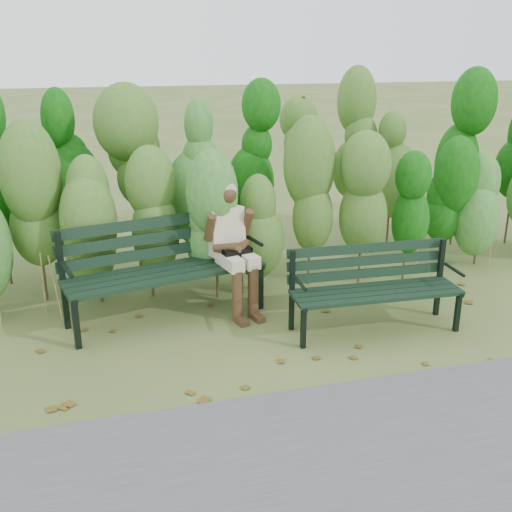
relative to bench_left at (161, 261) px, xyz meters
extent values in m
plane|color=#4B5B29|center=(0.88, -0.86, -0.60)|extent=(80.00, 80.00, 0.00)
cube|color=#474749|center=(0.88, -3.06, -0.60)|extent=(60.00, 2.50, 0.01)
cylinder|color=#47381E|center=(-1.26, 0.44, -0.20)|extent=(0.03, 0.03, 0.80)
ellipsoid|color=#3E6E25|center=(-1.26, 0.44, 0.44)|extent=(0.64, 0.64, 1.44)
cylinder|color=#47381E|center=(-0.65, 0.44, -0.20)|extent=(0.03, 0.03, 0.80)
ellipsoid|color=#3E6E25|center=(-0.65, 0.44, 0.44)|extent=(0.64, 0.64, 1.44)
cylinder|color=#47381E|center=(-0.04, 0.44, -0.20)|extent=(0.03, 0.03, 0.80)
ellipsoid|color=#3E6E25|center=(-0.04, 0.44, 0.44)|extent=(0.64, 0.64, 1.44)
cylinder|color=#47381E|center=(0.58, 0.44, -0.20)|extent=(0.03, 0.03, 0.80)
ellipsoid|color=#3E6E25|center=(0.58, 0.44, 0.44)|extent=(0.64, 0.64, 1.44)
cylinder|color=#47381E|center=(1.19, 0.44, -0.20)|extent=(0.03, 0.03, 0.80)
ellipsoid|color=#3E6E25|center=(1.19, 0.44, 0.44)|extent=(0.64, 0.64, 1.44)
cylinder|color=#47381E|center=(1.80, 0.44, -0.20)|extent=(0.03, 0.03, 0.80)
ellipsoid|color=#3E6E25|center=(1.80, 0.44, 0.44)|extent=(0.64, 0.64, 1.44)
cylinder|color=#47381E|center=(2.41, 0.44, -0.20)|extent=(0.03, 0.03, 0.80)
ellipsoid|color=#3E6E25|center=(2.41, 0.44, 0.44)|extent=(0.64, 0.64, 1.44)
cylinder|color=#47381E|center=(3.02, 0.44, -0.20)|extent=(0.03, 0.03, 0.80)
ellipsoid|color=#3E6E25|center=(3.02, 0.44, 0.44)|extent=(0.64, 0.64, 1.44)
cylinder|color=#47381E|center=(3.63, 0.44, -0.20)|extent=(0.03, 0.03, 0.80)
ellipsoid|color=#3E6E25|center=(3.63, 0.44, 0.44)|extent=(0.64, 0.64, 1.44)
cylinder|color=#47381E|center=(4.25, 0.44, -0.20)|extent=(0.03, 0.03, 0.80)
ellipsoid|color=#3E6E25|center=(4.25, 0.44, 0.44)|extent=(0.64, 0.64, 1.44)
cylinder|color=#47381E|center=(-1.04, 1.44, -0.05)|extent=(0.04, 0.04, 1.10)
ellipsoid|color=#0E490D|center=(-1.04, 1.44, 0.83)|extent=(0.70, 0.70, 1.98)
cylinder|color=#47381E|center=(-0.27, 1.44, -0.05)|extent=(0.04, 0.04, 1.10)
ellipsoid|color=#0E490D|center=(-0.27, 1.44, 0.83)|extent=(0.70, 0.70, 1.98)
cylinder|color=#47381E|center=(0.50, 1.44, -0.05)|extent=(0.04, 0.04, 1.10)
ellipsoid|color=#0E490D|center=(0.50, 1.44, 0.83)|extent=(0.70, 0.70, 1.98)
cylinder|color=#47381E|center=(1.26, 1.44, -0.05)|extent=(0.04, 0.04, 1.10)
ellipsoid|color=#0E490D|center=(1.26, 1.44, 0.83)|extent=(0.70, 0.70, 1.98)
cylinder|color=#47381E|center=(2.03, 1.44, -0.05)|extent=(0.04, 0.04, 1.10)
ellipsoid|color=#0E490D|center=(2.03, 1.44, 0.83)|extent=(0.70, 0.70, 1.98)
cylinder|color=#47381E|center=(2.80, 1.44, -0.05)|extent=(0.04, 0.04, 1.10)
ellipsoid|color=#0E490D|center=(2.80, 1.44, 0.83)|extent=(0.70, 0.70, 1.98)
cylinder|color=#47381E|center=(3.57, 1.44, -0.05)|extent=(0.04, 0.04, 1.10)
ellipsoid|color=#0E490D|center=(3.57, 1.44, 0.83)|extent=(0.70, 0.70, 1.98)
cylinder|color=#47381E|center=(4.34, 1.44, -0.05)|extent=(0.04, 0.04, 1.10)
ellipsoid|color=#0E490D|center=(4.34, 1.44, 0.83)|extent=(0.70, 0.70, 1.98)
cylinder|color=#47381E|center=(5.10, 1.44, -0.05)|extent=(0.04, 0.04, 1.10)
ellipsoid|color=#0E490D|center=(5.10, 1.44, 0.83)|extent=(0.70, 0.70, 1.98)
cube|color=brown|center=(-0.26, -0.28, -0.60)|extent=(0.10, 0.11, 0.01)
cube|color=brown|center=(-0.17, -0.37, -0.60)|extent=(0.10, 0.08, 0.01)
cube|color=brown|center=(2.84, -0.34, -0.60)|extent=(0.11, 0.11, 0.01)
cube|color=brown|center=(3.20, -1.25, -0.60)|extent=(0.11, 0.10, 0.01)
cube|color=brown|center=(-0.46, -1.90, -0.60)|extent=(0.07, 0.09, 0.01)
cube|color=brown|center=(-0.56, -1.07, -0.60)|extent=(0.11, 0.09, 0.01)
cube|color=brown|center=(1.86, -1.67, -0.60)|extent=(0.11, 0.11, 0.01)
cube|color=brown|center=(0.08, -0.81, -0.60)|extent=(0.11, 0.11, 0.01)
cube|color=brown|center=(2.80, -1.89, -0.60)|extent=(0.10, 0.11, 0.01)
cube|color=brown|center=(1.06, -1.19, -0.60)|extent=(0.11, 0.11, 0.01)
cube|color=brown|center=(-0.40, -0.59, -0.60)|extent=(0.11, 0.11, 0.01)
cube|color=brown|center=(1.26, -1.93, -0.60)|extent=(0.11, 0.11, 0.01)
cube|color=brown|center=(1.92, -0.06, -0.60)|extent=(0.11, 0.11, 0.01)
cube|color=brown|center=(-0.07, -1.48, -0.60)|extent=(0.10, 0.09, 0.01)
cube|color=brown|center=(3.86, -0.27, -0.60)|extent=(0.10, 0.08, 0.01)
cube|color=brown|center=(2.42, 0.04, -0.60)|extent=(0.11, 0.11, 0.01)
cube|color=brown|center=(-1.46, -1.07, -0.60)|extent=(0.11, 0.11, 0.01)
cube|color=brown|center=(1.74, -0.89, -0.60)|extent=(0.10, 0.11, 0.01)
cube|color=brown|center=(1.09, -0.37, -0.60)|extent=(0.10, 0.09, 0.01)
cube|color=brown|center=(0.52, -0.61, -0.60)|extent=(0.11, 0.11, 0.01)
cube|color=brown|center=(-1.20, -1.23, -0.60)|extent=(0.11, 0.11, 0.01)
cube|color=brown|center=(1.54, 0.11, -0.60)|extent=(0.11, 0.11, 0.01)
cube|color=brown|center=(-0.22, -1.09, -0.60)|extent=(0.07, 0.09, 0.01)
cube|color=brown|center=(0.46, -1.19, -0.60)|extent=(0.11, 0.10, 0.01)
cube|color=black|center=(0.08, -0.33, -0.09)|extent=(2.02, 0.58, 0.05)
cube|color=black|center=(0.04, -0.19, -0.09)|extent=(2.02, 0.58, 0.05)
cube|color=black|center=(0.01, -0.05, -0.09)|extent=(2.02, 0.58, 0.05)
cube|color=black|center=(-0.02, 0.09, -0.09)|extent=(2.02, 0.58, 0.05)
cube|color=black|center=(-0.04, 0.19, 0.03)|extent=(2.01, 0.52, 0.12)
cube|color=black|center=(-0.05, 0.21, 0.19)|extent=(2.01, 0.52, 0.12)
cube|color=black|center=(-0.05, 0.22, 0.35)|extent=(2.01, 0.52, 0.12)
cube|color=black|center=(-0.87, -0.56, -0.35)|extent=(0.07, 0.07, 0.51)
cube|color=black|center=(-0.98, -0.08, -0.09)|extent=(0.07, 0.07, 1.02)
cube|color=black|center=(-0.93, -0.34, -0.11)|extent=(0.18, 0.57, 0.05)
cylinder|color=black|center=(-0.91, -0.39, 0.14)|extent=(0.13, 0.42, 0.04)
cube|color=black|center=(1.03, -0.13, -0.35)|extent=(0.07, 0.07, 0.51)
cube|color=black|center=(0.92, 0.35, -0.09)|extent=(0.07, 0.07, 1.02)
cube|color=black|center=(0.98, 0.10, -0.11)|extent=(0.18, 0.57, 0.05)
cylinder|color=black|center=(0.99, 0.04, 0.14)|extent=(0.13, 0.42, 0.04)
cube|color=black|center=(1.98, -1.13, -0.18)|extent=(1.68, 0.17, 0.04)
cube|color=black|center=(1.99, -1.01, -0.18)|extent=(1.68, 0.17, 0.04)
cube|color=black|center=(1.99, -0.90, -0.18)|extent=(1.68, 0.17, 0.04)
cube|color=black|center=(2.00, -0.78, -0.18)|extent=(1.68, 0.17, 0.04)
cube|color=black|center=(2.00, -0.69, -0.08)|extent=(1.68, 0.12, 0.10)
cube|color=black|center=(2.00, -0.68, 0.05)|extent=(1.68, 0.12, 0.10)
cube|color=black|center=(2.00, -0.67, 0.18)|extent=(1.68, 0.12, 0.10)
cube|color=black|center=(1.18, -1.11, -0.39)|extent=(0.05, 0.05, 0.42)
cube|color=black|center=(1.20, -0.71, -0.18)|extent=(0.05, 0.05, 0.84)
cube|color=black|center=(1.19, -0.92, -0.20)|extent=(0.07, 0.47, 0.04)
cylinder|color=black|center=(1.19, -0.97, 0.00)|extent=(0.05, 0.35, 0.03)
cube|color=black|center=(2.78, -1.17, -0.39)|extent=(0.05, 0.05, 0.42)
cube|color=black|center=(2.80, -0.77, -0.18)|extent=(0.05, 0.05, 0.84)
cube|color=black|center=(2.79, -0.99, -0.20)|extent=(0.07, 0.47, 0.04)
cylinder|color=black|center=(2.79, -1.03, 0.00)|extent=(0.05, 0.35, 0.03)
cube|color=beige|center=(0.68, -0.19, 0.00)|extent=(0.24, 0.45, 0.13)
cube|color=beige|center=(0.86, -0.15, 0.00)|extent=(0.24, 0.45, 0.13)
cylinder|color=#462F1A|center=(0.72, -0.36, -0.33)|extent=(0.14, 0.14, 0.55)
cylinder|color=#462F1A|center=(0.90, -0.32, -0.33)|extent=(0.14, 0.14, 0.55)
cube|color=#462F1A|center=(0.74, -0.44, -0.57)|extent=(0.14, 0.22, 0.06)
cube|color=#462F1A|center=(0.92, -0.40, -0.57)|extent=(0.14, 0.22, 0.06)
cube|color=beige|center=(0.71, 0.10, 0.24)|extent=(0.42, 0.33, 0.53)
cylinder|color=#462F1A|center=(0.72, 0.08, 0.52)|extent=(0.09, 0.09, 0.10)
sphere|color=#462F1A|center=(0.72, 0.07, 0.65)|extent=(0.22, 0.22, 0.22)
ellipsoid|color=gray|center=(0.71, 0.09, 0.68)|extent=(0.25, 0.24, 0.22)
cylinder|color=#462F1A|center=(0.52, -0.03, 0.33)|extent=(0.14, 0.23, 0.32)
cylinder|color=#462F1A|center=(0.94, 0.07, 0.33)|extent=(0.14, 0.23, 0.32)
cylinder|color=#462F1A|center=(0.66, -0.14, 0.14)|extent=(0.27, 0.24, 0.14)
cylinder|color=#462F1A|center=(0.87, -0.09, 0.14)|extent=(0.19, 0.29, 0.14)
sphere|color=#462F1A|center=(0.77, -0.17, 0.11)|extent=(0.11, 0.11, 0.11)
cube|color=black|center=(0.77, -0.16, 0.04)|extent=(0.33, 0.19, 0.16)
camera|label=1|loc=(-0.58, -5.89, 2.10)|focal=42.00mm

